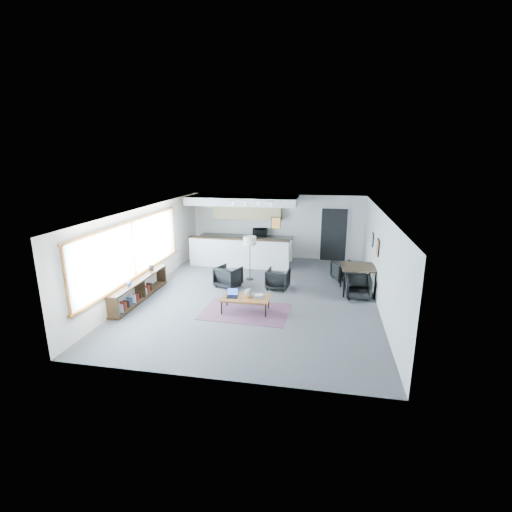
% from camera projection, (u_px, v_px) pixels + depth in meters
% --- Properties ---
extents(room, '(7.02, 9.02, 2.62)m').
position_uv_depth(room, '(257.00, 254.00, 10.95)').
color(room, '#48484A').
rests_on(room, ground).
extents(window, '(0.10, 5.95, 1.66)m').
position_uv_depth(window, '(133.00, 251.00, 10.68)').
color(window, '#8CBFFF').
rests_on(window, room).
extents(console, '(0.35, 3.00, 0.80)m').
position_uv_depth(console, '(139.00, 289.00, 10.80)').
color(console, black).
rests_on(console, floor).
extents(kitchenette, '(4.20, 1.96, 2.60)m').
position_uv_depth(kitchenette, '(244.00, 227.00, 14.66)').
color(kitchenette, white).
rests_on(kitchenette, floor).
extents(doorway, '(1.10, 0.12, 2.15)m').
position_uv_depth(doorway, '(334.00, 234.00, 14.80)').
color(doorway, black).
rests_on(doorway, room).
extents(track_light, '(1.60, 0.07, 0.15)m').
position_uv_depth(track_light, '(252.00, 203.00, 12.83)').
color(track_light, silver).
rests_on(track_light, room).
extents(wall_art_lower, '(0.03, 0.38, 0.48)m').
position_uv_depth(wall_art_lower, '(378.00, 247.00, 10.65)').
color(wall_art_lower, black).
rests_on(wall_art_lower, room).
extents(wall_art_upper, '(0.03, 0.34, 0.44)m').
position_uv_depth(wall_art_upper, '(373.00, 239.00, 11.89)').
color(wall_art_upper, black).
rests_on(wall_art_upper, room).
extents(kilim_rug, '(2.37, 1.66, 0.01)m').
position_uv_depth(kilim_rug, '(246.00, 311.00, 10.07)').
color(kilim_rug, '#4F2C3E').
rests_on(kilim_rug, floor).
extents(coffee_table, '(1.30, 0.72, 0.42)m').
position_uv_depth(coffee_table, '(246.00, 298.00, 9.97)').
color(coffee_table, brown).
rests_on(coffee_table, floor).
extents(laptop, '(0.33, 0.28, 0.22)m').
position_uv_depth(laptop, '(232.00, 294.00, 10.01)').
color(laptop, black).
rests_on(laptop, coffee_table).
extents(ceramic_pot, '(0.24, 0.24, 0.24)m').
position_uv_depth(ceramic_pot, '(249.00, 293.00, 9.94)').
color(ceramic_pot, gray).
rests_on(ceramic_pot, coffee_table).
extents(book_stack, '(0.33, 0.30, 0.08)m').
position_uv_depth(book_stack, '(259.00, 296.00, 9.95)').
color(book_stack, silver).
rests_on(book_stack, coffee_table).
extents(coaster, '(0.13, 0.13, 0.01)m').
position_uv_depth(coaster, '(247.00, 300.00, 9.77)').
color(coaster, '#E5590C').
rests_on(coaster, coffee_table).
extents(armchair_left, '(0.90, 0.87, 0.73)m').
position_uv_depth(armchair_left, '(228.00, 276.00, 11.93)').
color(armchair_left, black).
rests_on(armchair_left, floor).
extents(armchair_right, '(0.74, 0.71, 0.70)m').
position_uv_depth(armchair_right, '(278.00, 278.00, 11.75)').
color(armchair_right, black).
rests_on(armchair_right, floor).
extents(floor_lamp, '(0.47, 0.47, 1.50)m').
position_uv_depth(floor_lamp, '(250.00, 242.00, 12.37)').
color(floor_lamp, black).
rests_on(floor_lamp, floor).
extents(dining_table, '(1.08, 1.08, 0.85)m').
position_uv_depth(dining_table, '(358.00, 269.00, 11.28)').
color(dining_table, black).
rests_on(dining_table, floor).
extents(dining_chair_near, '(0.62, 0.59, 0.62)m').
position_uv_depth(dining_chair_near, '(358.00, 288.00, 11.00)').
color(dining_chair_near, black).
rests_on(dining_chair_near, floor).
extents(dining_chair_far, '(0.75, 0.73, 0.60)m').
position_uv_depth(dining_chair_far, '(344.00, 272.00, 12.55)').
color(dining_chair_far, black).
rests_on(dining_chair_far, floor).
extents(microwave, '(0.58, 0.35, 0.38)m').
position_uv_depth(microwave, '(260.00, 232.00, 15.05)').
color(microwave, black).
rests_on(microwave, kitchenette).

